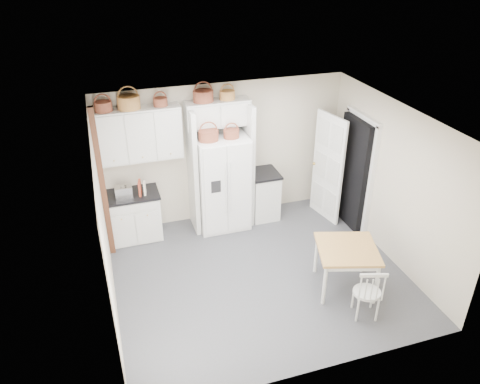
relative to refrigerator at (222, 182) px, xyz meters
name	(u,v)px	position (x,y,z in m)	size (l,w,h in m)	color
floor	(259,274)	(0.15, -1.65, -0.88)	(4.50, 4.50, 0.00)	#434343
ceiling	(263,121)	(0.15, -1.65, 1.72)	(4.50, 4.50, 0.00)	white
wall_back	(224,152)	(0.15, 0.35, 0.42)	(4.50, 4.50, 0.00)	beige
wall_left	(104,230)	(-2.10, -1.65, 0.42)	(4.00, 4.00, 0.00)	beige
wall_right	(393,183)	(2.40, -1.65, 0.42)	(4.00, 4.00, 0.00)	beige
refrigerator	(222,182)	(0.00, 0.00, 0.00)	(0.91, 0.73, 1.76)	white
base_cab_left	(134,217)	(-1.62, 0.05, -0.46)	(0.91, 0.58, 0.85)	silver
base_cab_right	(263,195)	(0.82, 0.05, -0.44)	(0.51, 0.61, 0.89)	silver
dining_table	(345,268)	(1.29, -2.31, -0.52)	(0.87, 0.87, 0.73)	#AA7041
windsor_chair	(367,292)	(1.28, -2.95, -0.48)	(0.40, 0.36, 0.81)	silver
counter_left	(131,195)	(-1.62, 0.05, -0.02)	(0.95, 0.62, 0.04)	black
counter_right	(263,173)	(0.82, 0.05, 0.03)	(0.55, 0.65, 0.04)	black
toaster	(124,192)	(-1.73, -0.03, 0.10)	(0.29, 0.16, 0.20)	silver
cookbook_red	(140,188)	(-1.46, -0.03, 0.14)	(0.04, 0.18, 0.27)	#9B3823
cookbook_cream	(145,188)	(-1.38, -0.03, 0.12)	(0.03, 0.15, 0.22)	#F2E8C9
basket_upper_a	(103,107)	(-1.86, 0.18, 1.55)	(0.28, 0.28, 0.16)	maroon
basket_upper_b	(129,102)	(-1.46, 0.18, 1.57)	(0.36, 0.36, 0.21)	olive
basket_upper_c	(160,102)	(-0.96, 0.18, 1.54)	(0.23, 0.23, 0.14)	maroon
basket_bridge_a	(203,96)	(-0.24, 0.18, 1.56)	(0.34, 0.34, 0.19)	maroon
basket_bridge_b	(227,95)	(0.18, 0.18, 1.54)	(0.26, 0.26, 0.15)	olive
basket_fridge_a	(208,135)	(-0.24, -0.10, 0.97)	(0.34, 0.34, 0.18)	maroon
basket_fridge_b	(231,134)	(0.16, -0.10, 0.95)	(0.27, 0.27, 0.15)	maroon
upper_cabinet	(139,134)	(-1.35, 0.18, 1.02)	(1.40, 0.34, 0.90)	silver
bridge_cabinet	(217,113)	(0.00, 0.18, 1.24)	(1.12, 0.34, 0.45)	silver
fridge_panel_left	(193,171)	(-0.51, 0.05, 0.27)	(0.08, 0.60, 2.30)	silver
fridge_panel_right	(248,164)	(0.51, 0.05, 0.27)	(0.08, 0.60, 2.30)	silver
trim_post	(103,185)	(-2.05, -0.30, 0.42)	(0.09, 0.09, 2.60)	#421D14
doorway_void	(354,173)	(2.31, -0.65, 0.14)	(0.18, 0.85, 2.05)	black
door_slab	(328,168)	(1.95, -0.31, 0.14)	(0.80, 0.04, 2.05)	white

